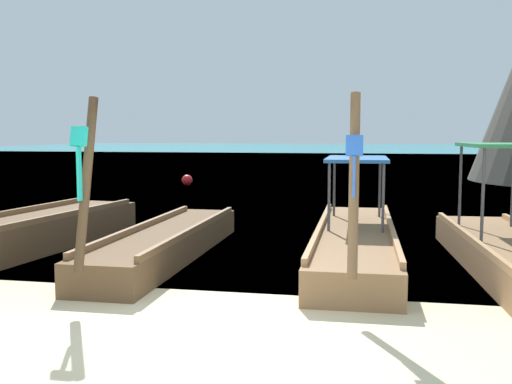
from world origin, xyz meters
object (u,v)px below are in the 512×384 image
(longtail_boat_blue_ribbon, at_px, (355,240))
(mooring_buoy_near, at_px, (187,180))
(longtail_boat_turquoise_ribbon, at_px, (167,243))
(longtail_boat_yellow_ribbon, at_px, (509,251))
(longtail_boat_pink_ribbon, at_px, (15,237))

(longtail_boat_blue_ribbon, distance_m, mooring_buoy_near, 14.98)
(longtail_boat_turquoise_ribbon, relative_size, longtail_boat_blue_ribbon, 0.90)
(longtail_boat_turquoise_ribbon, relative_size, longtail_boat_yellow_ribbon, 0.97)
(longtail_boat_pink_ribbon, bearing_deg, longtail_boat_blue_ribbon, 9.10)
(longtail_boat_yellow_ribbon, bearing_deg, longtail_boat_blue_ribbon, 166.99)
(longtail_boat_turquoise_ribbon, bearing_deg, longtail_boat_pink_ribbon, -173.41)
(longtail_boat_pink_ribbon, relative_size, mooring_buoy_near, 15.37)
(longtail_boat_yellow_ribbon, bearing_deg, mooring_buoy_near, 125.31)
(longtail_boat_pink_ribbon, bearing_deg, mooring_buoy_near, 95.13)
(longtail_boat_yellow_ribbon, bearing_deg, longtail_boat_turquoise_ribbon, -179.15)
(longtail_boat_blue_ribbon, xyz_separation_m, mooring_buoy_near, (-7.26, 13.11, -0.08))
(longtail_boat_turquoise_ribbon, distance_m, mooring_buoy_near, 14.32)
(longtail_boat_turquoise_ribbon, xyz_separation_m, mooring_buoy_near, (-4.01, 13.75, -0.03))
(longtail_boat_turquoise_ribbon, bearing_deg, longtail_boat_blue_ribbon, 11.19)
(longtail_boat_pink_ribbon, height_order, longtail_boat_yellow_ribbon, longtail_boat_yellow_ribbon)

